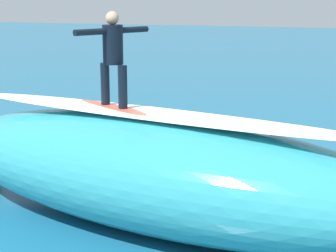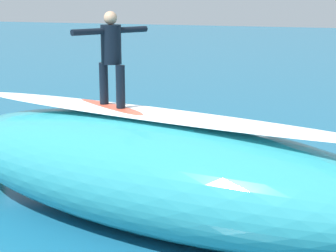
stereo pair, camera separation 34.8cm
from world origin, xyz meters
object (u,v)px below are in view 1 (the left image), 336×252
surfer_riding (113,52)px  surfboard_paddling (211,178)px  surfboard_riding (114,109)px  surfer_paddling (210,169)px

surfer_riding → surfboard_paddling: size_ratio=0.81×
surfboard_riding → surfer_paddling: (-1.09, -2.72, -1.81)m
surfboard_riding → surfer_riding: bearing=-61.2°
surfer_riding → surfboard_paddling: bearing=-85.0°
surfboard_riding → surfer_riding: (0.00, -0.00, 0.99)m
surfer_riding → surfer_paddling: surfer_riding is taller
surfboard_riding → surfer_paddling: size_ratio=1.31×
surfboard_riding → surfboard_paddling: 3.46m
surfboard_paddling → surfer_paddling: size_ratio=1.15×
surfboard_paddling → surfer_paddling: 0.22m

